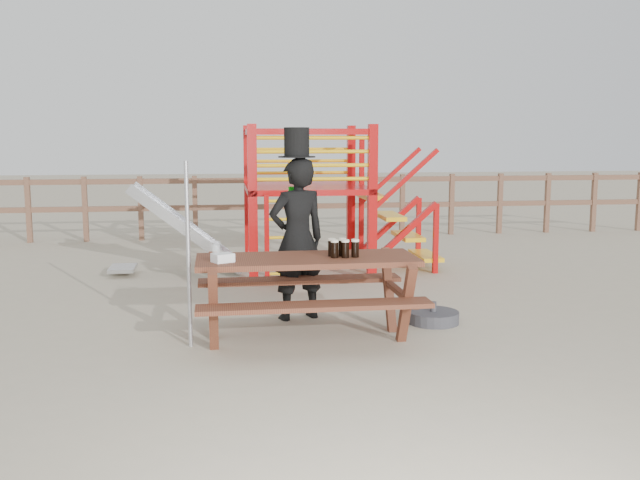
{
  "coord_description": "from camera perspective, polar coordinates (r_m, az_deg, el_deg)",
  "views": [
    {
      "loc": [
        -1.0,
        -6.53,
        1.96
      ],
      "look_at": [
        0.01,
        0.8,
        0.86
      ],
      "focal_mm": 40.0,
      "sensor_mm": 36.0,
      "label": 1
    }
  ],
  "objects": [
    {
      "name": "ground",
      "position": [
        6.89,
        0.81,
        -8.1
      ],
      "size": [
        60.0,
        60.0,
        0.0
      ],
      "primitive_type": "plane",
      "color": "tan",
      "rests_on": "ground"
    },
    {
      "name": "back_fence",
      "position": [
        13.62,
        -3.65,
        3.25
      ],
      "size": [
        15.09,
        0.09,
        1.2
      ],
      "color": "brown",
      "rests_on": "ground"
    },
    {
      "name": "playground_fort",
      "position": [
        10.22,
        -1.53,
        3.43
      ],
      "size": [
        4.71,
        1.84,
        2.1
      ],
      "color": "#B40C0C",
      "rests_on": "ground"
    },
    {
      "name": "picnic_table",
      "position": [
        6.82,
        -1.05,
        -3.85
      ],
      "size": [
        2.1,
        1.45,
        0.81
      ],
      "rotation": [
        0.0,
        0.0,
        0.01
      ],
      "color": "brown",
      "rests_on": "ground"
    },
    {
      "name": "man_with_hat",
      "position": [
        7.55,
        -1.84,
        0.44
      ],
      "size": [
        0.73,
        0.59,
        2.04
      ],
      "rotation": [
        0.0,
        0.0,
        3.45
      ],
      "color": "black",
      "rests_on": "ground"
    },
    {
      "name": "metal_pole",
      "position": [
        6.64,
        -10.49,
        -1.22
      ],
      "size": [
        0.04,
        0.04,
        1.73
      ],
      "primitive_type": "cylinder",
      "color": "#B2B2B7",
      "rests_on": "ground"
    },
    {
      "name": "parasol_base",
      "position": [
        7.62,
        9.05,
        -6.1
      ],
      "size": [
        0.54,
        0.54,
        0.23
      ],
      "color": "#36363B",
      "rests_on": "ground"
    },
    {
      "name": "paper_bag",
      "position": [
        6.55,
        -7.79,
        -1.42
      ],
      "size": [
        0.22,
        0.21,
        0.08
      ],
      "primitive_type": "cube",
      "rotation": [
        0.0,
        0.0,
        0.5
      ],
      "color": "white",
      "rests_on": "picnic_table"
    },
    {
      "name": "stout_pints",
      "position": [
        6.77,
        1.76,
        -0.64
      ],
      "size": [
        0.28,
        0.18,
        0.17
      ],
      "color": "black",
      "rests_on": "picnic_table"
    },
    {
      "name": "empty_glasses",
      "position": [
        6.73,
        -8.29,
        -0.92
      ],
      "size": [
        0.08,
        0.3,
        0.15
      ],
      "color": "silver",
      "rests_on": "picnic_table"
    }
  ]
}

